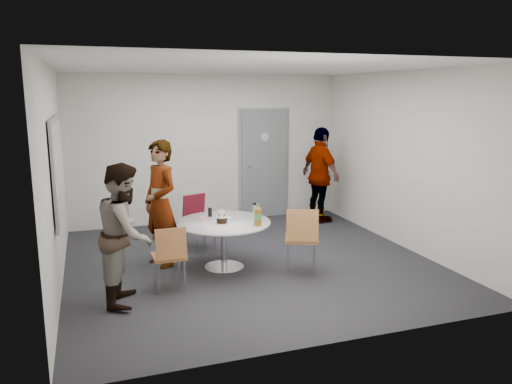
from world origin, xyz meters
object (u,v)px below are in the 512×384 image
object	(u,v)px
person_left	(125,234)
table	(226,228)
door	(264,164)
person_main	(160,204)
chair_near_left	(170,252)
chair_near_right	(302,234)
chair_far	(198,216)
whiteboard	(58,167)
person_right	(320,175)

from	to	relation	value
person_left	table	bearing A→B (deg)	-50.24
door	person_main	size ratio (longest dim) A/B	1.21
person_left	chair_near_left	bearing A→B (deg)	-63.04
door	chair_near_right	world-z (taller)	door
door	person_left	size ratio (longest dim) A/B	1.32
chair_far	person_main	distance (m)	0.98
chair_far	chair_near_right	bearing A→B (deg)	104.63
whiteboard	chair_near_left	distance (m)	1.80
door	person_right	world-z (taller)	door
door	person_right	xyz separation A→B (m)	(0.84, -0.75, -0.15)
person_left	person_right	distance (m)	4.49
whiteboard	person_right	size ratio (longest dim) A/B	1.08
whiteboard	chair_near_left	xyz separation A→B (m)	(1.22, -0.90, -0.96)
chair_far	person_main	world-z (taller)	person_main
table	person_right	xyz separation A→B (m)	(2.33, 1.87, 0.31)
table	person_right	bearing A→B (deg)	38.81
chair_near_left	door	bearing A→B (deg)	52.07
door	chair_far	bearing A→B (deg)	-136.72
door	chair_near_right	size ratio (longest dim) A/B	2.34
chair_near_right	person_main	size ratio (longest dim) A/B	0.52
person_left	person_right	bearing A→B (deg)	-42.29
chair_near_right	person_right	xyz separation A→B (m)	(1.44, 2.42, 0.33)
person_main	chair_near_right	bearing A→B (deg)	37.33
whiteboard	person_right	distance (m)	4.69
chair_near_left	person_right	distance (m)	4.02
table	chair_far	xyz separation A→B (m)	(-0.15, 1.07, -0.07)
chair_far	person_main	bearing A→B (deg)	26.54
chair_far	person_left	world-z (taller)	person_left
whiteboard	person_main	distance (m)	1.40
table	door	bearing A→B (deg)	60.38
table	chair_near_right	size ratio (longest dim) A/B	1.40
whiteboard	chair_far	size ratio (longest dim) A/B	2.29
whiteboard	person_left	bearing A→B (deg)	-55.40
table	person_left	distance (m)	1.54
person_left	chair_far	bearing A→B (deg)	-21.48
chair_near_left	person_main	world-z (taller)	person_main
whiteboard	door	bearing A→B (deg)	32.66
table	person_left	world-z (taller)	person_left
chair_near_right	table	bearing A→B (deg)	171.13
chair_near_right	person_right	world-z (taller)	person_right
whiteboard	person_right	bearing A→B (deg)	19.22
door	chair_near_left	xyz separation A→B (m)	(-2.34, -3.18, -0.54)
door	chair_near_left	distance (m)	3.98
door	table	world-z (taller)	door
table	chair_far	world-z (taller)	table
door	whiteboard	size ratio (longest dim) A/B	1.12
table	chair_near_right	distance (m)	1.04
chair_near_left	person_main	size ratio (longest dim) A/B	0.46
person_left	door	bearing A→B (deg)	-27.81
chair_near_left	chair_far	bearing A→B (deg)	65.37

